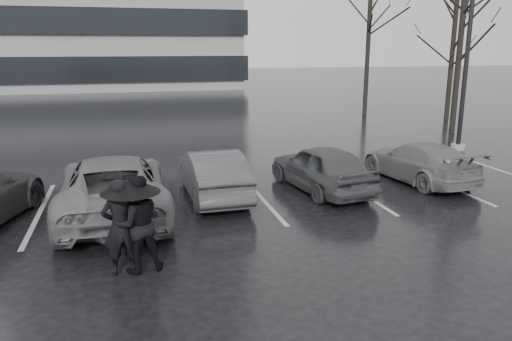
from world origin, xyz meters
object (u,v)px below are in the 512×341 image
object	(u,v)px
pedestrian_left	(120,227)
tree_ne	(452,55)
car_east	(419,162)
tree_north	(368,41)
car_west_a	(213,173)
car_west_b	(113,186)
lamp_post	(470,30)
car_main	(321,168)
tree_east	(460,45)
pedestrian_right	(137,224)

from	to	relation	value
pedestrian_left	tree_ne	distance (m)	23.53
pedestrian_left	car_east	bearing A→B (deg)	-162.21
car_east	tree_ne	distance (m)	14.60
tree_north	car_west_a	bearing A→B (deg)	-129.18
car_west_b	lamp_post	xyz separation A→B (m)	(12.98, 4.68, 3.81)
car_main	car_west_a	bearing A→B (deg)	-11.71
car_west_a	tree_east	distance (m)	14.97
tree_ne	lamp_post	bearing A→B (deg)	-122.18
car_main	pedestrian_right	xyz separation A→B (m)	(-5.14, -4.04, 0.23)
car_main	car_west_a	xyz separation A→B (m)	(-3.06, 0.15, -0.01)
car_west_a	tree_east	bearing A→B (deg)	-151.32
pedestrian_left	tree_ne	bearing A→B (deg)	-146.95
car_west_a	pedestrian_left	size ratio (longest dim) A/B	2.25
car_west_a	lamp_post	distance (m)	11.77
car_west_a	lamp_post	world-z (taller)	lamp_post
pedestrian_left	pedestrian_right	size ratio (longest dim) A/B	0.98
pedestrian_right	lamp_post	xyz separation A→B (m)	(12.51, 7.99, 3.66)
tree_ne	tree_north	bearing A→B (deg)	139.40
car_east	tree_ne	bearing A→B (deg)	-135.16
car_west_a	car_east	distance (m)	6.28
pedestrian_right	tree_north	xyz separation A→B (m)	(13.72, 18.47, 3.36)
car_main	tree_north	world-z (taller)	tree_north
car_east	tree_east	bearing A→B (deg)	-138.22
tree_east	car_west_b	bearing A→B (deg)	-151.73
car_west_b	lamp_post	distance (m)	14.32
tree_east	tree_north	size ratio (longest dim) A/B	0.94
tree_ne	car_west_a	bearing A→B (deg)	-143.30
pedestrian_left	lamp_post	bearing A→B (deg)	-156.42
lamp_post	car_east	bearing A→B (deg)	-137.93
pedestrian_right	tree_east	bearing A→B (deg)	-153.96
car_west_a	tree_ne	xyz separation A→B (m)	(15.14, 11.28, 2.85)
car_main	tree_ne	distance (m)	16.87
car_east	car_west_b	bearing A→B (deg)	-0.83
car_east	car_west_a	bearing A→B (deg)	-6.40
car_west_b	tree_east	xyz separation A→B (m)	(15.19, 8.17, 3.26)
car_main	car_west_b	bearing A→B (deg)	-1.43
car_east	tree_ne	world-z (taller)	tree_ne
car_west_b	lamp_post	size ratio (longest dim) A/B	0.53
car_west_b	pedestrian_right	world-z (taller)	pedestrian_right
car_west_b	tree_north	bearing A→B (deg)	-133.76
car_west_b	car_east	world-z (taller)	car_west_b
pedestrian_left	car_west_b	bearing A→B (deg)	-95.38
tree_east	tree_ne	xyz separation A→B (m)	(2.50, 4.00, -0.50)
lamp_post	tree_north	size ratio (longest dim) A/B	1.17
car_west_a	pedestrian_left	distance (m)	4.84
tree_ne	car_east	bearing A→B (deg)	-128.27
pedestrian_right	lamp_post	bearing A→B (deg)	-159.33
car_main	pedestrian_right	bearing A→B (deg)	29.27
pedestrian_left	car_west_a	bearing A→B (deg)	-127.81
lamp_post	pedestrian_left	bearing A→B (deg)	-147.96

